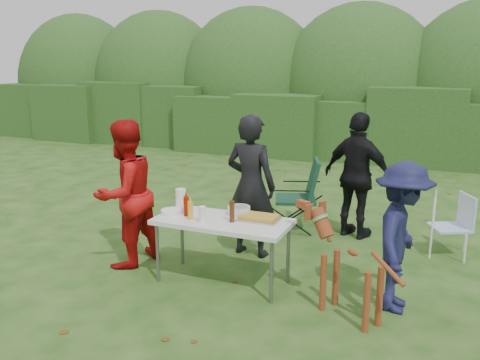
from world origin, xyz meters
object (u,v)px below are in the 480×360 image
at_px(folding_table, 223,224).
at_px(person_cook, 251,186).
at_px(dog, 352,268).
at_px(paper_towel_roll, 181,200).
at_px(camping_chair, 296,195).
at_px(mustard_bottle, 190,210).
at_px(lawn_chair, 450,225).
at_px(child, 401,237).
at_px(beer_bottle, 232,211).
at_px(person_red_jacket, 125,194).
at_px(ketchup_bottle, 186,206).
at_px(person_black_puffy, 358,176).

distance_m(folding_table, person_cook, 0.95).
height_order(dog, paper_towel_roll, dog).
relative_size(camping_chair, mustard_bottle, 5.35).
relative_size(lawn_chair, mustard_bottle, 4.05).
xyz_separation_m(child, beer_bottle, (-1.76, -0.15, 0.10)).
relative_size(person_cook, camping_chair, 1.70).
bearing_deg(dog, lawn_chair, -82.44).
height_order(camping_chair, mustard_bottle, camping_chair).
xyz_separation_m(folding_table, mustard_bottle, (-0.34, -0.12, 0.15)).
bearing_deg(camping_chair, person_red_jacket, 34.16).
height_order(lawn_chair, ketchup_bottle, ketchup_bottle).
relative_size(person_red_jacket, beer_bottle, 7.44).
xyz_separation_m(person_cook, camping_chair, (0.25, 1.14, -0.37)).
distance_m(folding_table, paper_towel_roll, 0.64).
distance_m(person_red_jacket, dog, 2.83).
distance_m(person_cook, paper_towel_roll, 0.97).
xyz_separation_m(child, camping_chair, (-1.67, 1.94, -0.22)).
relative_size(person_red_jacket, child, 1.18).
bearing_deg(ketchup_bottle, person_red_jacket, 176.76).
height_order(ketchup_bottle, beer_bottle, beer_bottle).
height_order(folding_table, person_black_puffy, person_black_puffy).
xyz_separation_m(mustard_bottle, paper_towel_roll, (-0.26, 0.25, 0.03)).
distance_m(dog, camping_chair, 2.64).
height_order(person_red_jacket, dog, person_red_jacket).
xyz_separation_m(person_red_jacket, dog, (2.79, -0.28, -0.38)).
bearing_deg(mustard_bottle, lawn_chair, 36.90).
relative_size(person_black_puffy, camping_chair, 1.66).
bearing_deg(dog, person_red_jacket, 23.23).
distance_m(person_cook, lawn_chair, 2.60).
relative_size(person_black_puffy, paper_towel_roll, 6.82).
bearing_deg(paper_towel_roll, folding_table, -11.90).
bearing_deg(child, paper_towel_roll, 91.15).
xyz_separation_m(person_red_jacket, paper_towel_roll, (0.71, 0.10, -0.02)).
height_order(child, paper_towel_roll, child).
bearing_deg(camping_chair, folding_table, 64.87).
bearing_deg(ketchup_bottle, beer_bottle, -0.93).
height_order(person_red_jacket, beer_bottle, person_red_jacket).
xyz_separation_m(folding_table, ketchup_bottle, (-0.44, -0.02, 0.16)).
xyz_separation_m(folding_table, person_red_jacket, (-1.30, 0.02, 0.21)).
height_order(folding_table, camping_chair, camping_chair).
distance_m(folding_table, camping_chair, 2.08).
bearing_deg(person_black_puffy, beer_bottle, 85.97).
bearing_deg(lawn_chair, child, 49.31).
bearing_deg(person_black_puffy, folding_table, 82.77).
bearing_deg(camping_chair, dog, 99.57).
height_order(child, beer_bottle, child).
xyz_separation_m(person_cook, person_black_puffy, (1.12, 1.20, -0.02)).
distance_m(person_black_puffy, paper_towel_roll, 2.61).
relative_size(folding_table, paper_towel_roll, 5.77).
xyz_separation_m(beer_bottle, paper_towel_roll, (-0.73, 0.16, 0.01)).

